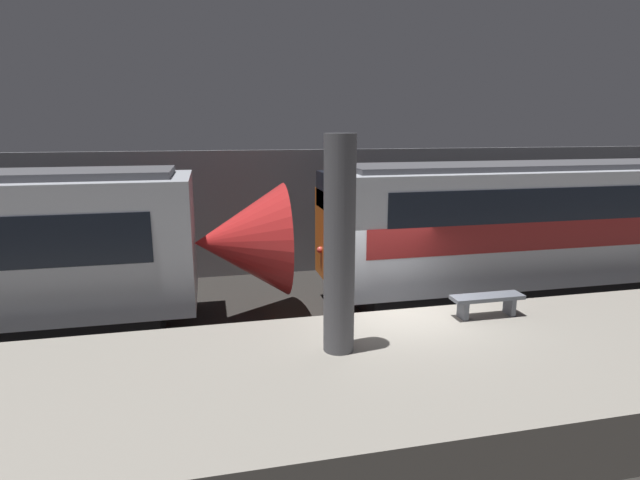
% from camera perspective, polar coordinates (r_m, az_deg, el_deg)
% --- Properties ---
extents(ground_plane, '(120.00, 120.00, 0.00)m').
position_cam_1_polar(ground_plane, '(11.21, 8.83, -12.67)').
color(ground_plane, '#282623').
extents(platform, '(40.00, 4.43, 1.01)m').
position_cam_1_polar(platform, '(9.19, 14.15, -15.43)').
color(platform, gray).
rests_on(platform, ground).
extents(station_rear_barrier, '(50.00, 0.15, 4.07)m').
position_cam_1_polar(station_rear_barrier, '(16.77, 0.70, 3.36)').
color(station_rear_barrier, gray).
rests_on(station_rear_barrier, ground).
extents(support_pillar_near, '(0.53, 0.53, 3.68)m').
position_cam_1_polar(support_pillar_near, '(8.27, 2.23, -0.75)').
color(support_pillar_near, '#56565B').
rests_on(support_pillar_near, platform).
extents(train_boxy, '(16.72, 2.96, 3.84)m').
position_cam_1_polar(train_boxy, '(16.69, 29.80, 1.40)').
color(train_boxy, black).
rests_on(train_boxy, ground).
extents(platform_bench, '(1.50, 0.40, 0.45)m').
position_cam_1_polar(platform_bench, '(10.74, 18.55, -6.58)').
color(platform_bench, slate).
rests_on(platform_bench, platform).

